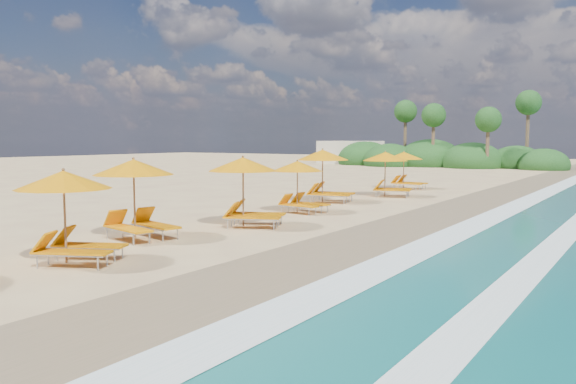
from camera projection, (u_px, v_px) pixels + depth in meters
The scene contains 12 objects.
ground at pixel (288, 226), 20.27m from camera, with size 160.00×160.00×0.00m, color tan.
wet_sand at pixel (394, 236), 18.10m from camera, with size 4.00×160.00×0.01m, color #866E50.
surf_foam at pixel (482, 244), 16.62m from camera, with size 4.00×160.00×0.01m.
station_2 at pixel (72, 210), 14.08m from camera, with size 3.10×3.09×2.35m.
station_3 at pixel (137, 193), 17.57m from camera, with size 3.06×2.94×2.51m.
station_4 at pixel (248, 187), 20.03m from camera, with size 3.26×3.23×2.49m.
station_5 at pixel (301, 183), 23.87m from camera, with size 2.50×2.34×2.20m.
station_6 at pixel (326, 172), 27.86m from camera, with size 3.20×3.08×2.61m.
station_7 at pixel (389, 171), 30.48m from camera, with size 3.06×2.98×2.43m.
station_8 at pixel (406, 168), 35.13m from camera, with size 2.60×2.43×2.33m.
treeline at pixel (438, 158), 63.53m from camera, with size 25.80×8.80×9.74m.
beach_building at pixel (350, 152), 72.14m from camera, with size 7.00×5.00×2.80m, color beige.
Camera 1 is at (10.98, -16.81, 3.06)m, focal length 35.89 mm.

